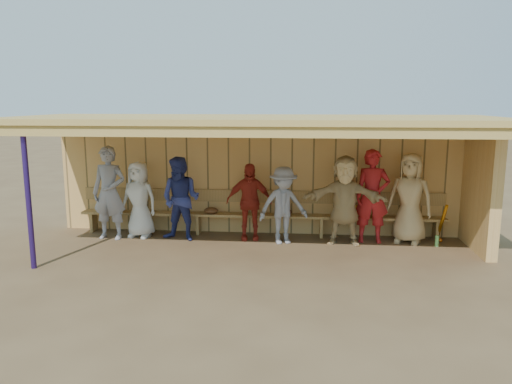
# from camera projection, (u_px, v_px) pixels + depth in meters

# --- Properties ---
(ground) EXTENTS (90.00, 90.00, 0.00)m
(ground) POSITION_uv_depth(u_px,v_px,m) (254.00, 250.00, 9.45)
(ground) COLOR brown
(ground) RESTS_ON ground
(player_a) EXTENTS (0.72, 0.50, 1.90)m
(player_a) POSITION_uv_depth(u_px,v_px,m) (109.00, 193.00, 10.07)
(player_a) COLOR gray
(player_a) RESTS_ON ground
(player_b) EXTENTS (0.84, 0.62, 1.57)m
(player_b) POSITION_uv_depth(u_px,v_px,m) (139.00, 200.00, 10.23)
(player_b) COLOR silver
(player_b) RESTS_ON ground
(player_c) EXTENTS (0.94, 0.80, 1.69)m
(player_c) POSITION_uv_depth(u_px,v_px,m) (181.00, 199.00, 9.98)
(player_c) COLOR navy
(player_c) RESTS_ON ground
(player_d) EXTENTS (0.95, 0.49, 1.56)m
(player_d) POSITION_uv_depth(u_px,v_px,m) (249.00, 202.00, 10.03)
(player_d) COLOR #A8291A
(player_d) RESTS_ON ground
(player_e) EXTENTS (1.12, 0.88, 1.53)m
(player_e) POSITION_uv_depth(u_px,v_px,m) (283.00, 205.00, 9.76)
(player_e) COLOR gray
(player_e) RESTS_ON ground
(player_f) EXTENTS (1.66, 0.65, 1.75)m
(player_f) POSITION_uv_depth(u_px,v_px,m) (345.00, 200.00, 9.69)
(player_f) COLOR #D6B478
(player_f) RESTS_ON ground
(player_g) EXTENTS (0.68, 0.45, 1.85)m
(player_g) POSITION_uv_depth(u_px,v_px,m) (372.00, 196.00, 9.82)
(player_g) COLOR #AF1C1D
(player_g) RESTS_ON ground
(player_h) EXTENTS (1.03, 0.87, 1.79)m
(player_h) POSITION_uv_depth(u_px,v_px,m) (410.00, 198.00, 9.80)
(player_h) COLOR tan
(player_h) RESTS_ON ground
(dugout_structure) EXTENTS (8.80, 3.20, 2.50)m
(dugout_structure) POSITION_uv_depth(u_px,v_px,m) (277.00, 157.00, 9.78)
(dugout_structure) COLOR tan
(dugout_structure) RESTS_ON ground
(bench) EXTENTS (7.60, 0.34, 0.93)m
(bench) POSITION_uv_depth(u_px,v_px,m) (259.00, 210.00, 10.44)
(bench) COLOR #AC8549
(bench) RESTS_ON ground
(dugout_equipment) EXTENTS (6.90, 0.62, 0.80)m
(dugout_equipment) POSITION_uv_depth(u_px,v_px,m) (244.00, 213.00, 10.35)
(dugout_equipment) COLOR orange
(dugout_equipment) RESTS_ON ground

